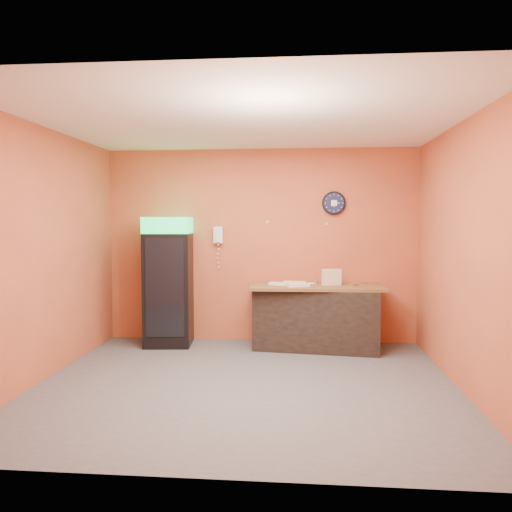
# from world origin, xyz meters

# --- Properties ---
(floor) EXTENTS (4.50, 4.50, 0.00)m
(floor) POSITION_xyz_m (0.00, 0.00, 0.00)
(floor) COLOR #47474C
(floor) RESTS_ON ground
(back_wall) EXTENTS (4.50, 0.02, 2.80)m
(back_wall) POSITION_xyz_m (0.00, 2.00, 1.40)
(back_wall) COLOR #C85B38
(back_wall) RESTS_ON floor
(left_wall) EXTENTS (0.02, 4.00, 2.80)m
(left_wall) POSITION_xyz_m (-2.25, 0.00, 1.40)
(left_wall) COLOR #C85B38
(left_wall) RESTS_ON floor
(right_wall) EXTENTS (0.02, 4.00, 2.80)m
(right_wall) POSITION_xyz_m (2.25, 0.00, 1.40)
(right_wall) COLOR #C85B38
(right_wall) RESTS_ON floor
(ceiling) EXTENTS (4.50, 4.00, 0.02)m
(ceiling) POSITION_xyz_m (0.00, 0.00, 2.80)
(ceiling) COLOR white
(ceiling) RESTS_ON back_wall
(beverage_cooler) EXTENTS (0.70, 0.70, 1.81)m
(beverage_cooler) POSITION_xyz_m (-1.29, 1.61, 0.89)
(beverage_cooler) COLOR black
(beverage_cooler) RESTS_ON floor
(prep_counter) EXTENTS (1.75, 0.93, 0.84)m
(prep_counter) POSITION_xyz_m (0.81, 1.63, 0.42)
(prep_counter) COLOR black
(prep_counter) RESTS_ON floor
(wall_clock) EXTENTS (0.34, 0.06, 0.34)m
(wall_clock) POSITION_xyz_m (1.05, 1.97, 2.02)
(wall_clock) COLOR black
(wall_clock) RESTS_ON back_wall
(wall_phone) EXTENTS (0.13, 0.11, 0.24)m
(wall_phone) POSITION_xyz_m (-0.62, 1.95, 1.56)
(wall_phone) COLOR white
(wall_phone) RESTS_ON back_wall
(butcher_paper) EXTENTS (1.83, 0.86, 0.04)m
(butcher_paper) POSITION_xyz_m (0.81, 1.63, 0.86)
(butcher_paper) COLOR brown
(butcher_paper) RESTS_ON prep_counter
(sub_roll_stack) EXTENTS (0.27, 0.15, 0.22)m
(sub_roll_stack) POSITION_xyz_m (1.01, 1.62, 0.99)
(sub_roll_stack) COLOR beige
(sub_roll_stack) RESTS_ON butcher_paper
(wrapped_sandwich_left) EXTENTS (0.28, 0.17, 0.04)m
(wrapped_sandwich_left) POSITION_xyz_m (0.29, 1.56, 0.90)
(wrapped_sandwich_left) COLOR silver
(wrapped_sandwich_left) RESTS_ON butcher_paper
(wrapped_sandwich_mid) EXTENTS (0.32, 0.20, 0.04)m
(wrapped_sandwich_mid) POSITION_xyz_m (0.55, 1.42, 0.90)
(wrapped_sandwich_mid) COLOR silver
(wrapped_sandwich_mid) RESTS_ON butcher_paper
(wrapped_sandwich_right) EXTENTS (0.32, 0.16, 0.04)m
(wrapped_sandwich_right) POSITION_xyz_m (0.50, 1.64, 0.90)
(wrapped_sandwich_right) COLOR silver
(wrapped_sandwich_right) RESTS_ON butcher_paper
(kitchen_tool) EXTENTS (0.06, 0.06, 0.06)m
(kitchen_tool) POSITION_xyz_m (0.80, 1.70, 0.91)
(kitchen_tool) COLOR silver
(kitchen_tool) RESTS_ON butcher_paper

